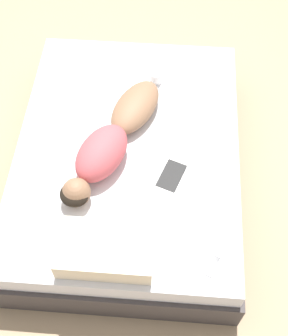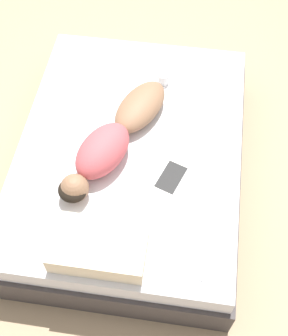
{
  "view_description": "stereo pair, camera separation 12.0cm",
  "coord_description": "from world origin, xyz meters",
  "px_view_note": "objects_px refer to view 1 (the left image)",
  "views": [
    {
      "loc": [
        -0.26,
        1.94,
        3.13
      ],
      "look_at": [
        -0.13,
        0.22,
        0.51
      ],
      "focal_mm": 50.0,
      "sensor_mm": 36.0,
      "label": 1
    },
    {
      "loc": [
        -0.38,
        1.92,
        3.13
      ],
      "look_at": [
        -0.13,
        0.22,
        0.51
      ],
      "focal_mm": 50.0,
      "sensor_mm": 36.0,
      "label": 2
    }
  ],
  "objects_px": {
    "coffee_mug": "(156,77)",
    "cell_phone": "(212,265)",
    "person": "(111,141)",
    "open_magazine": "(186,181)"
  },
  "relations": [
    {
      "from": "coffee_mug",
      "to": "cell_phone",
      "type": "relative_size",
      "value": 0.77
    },
    {
      "from": "person",
      "to": "cell_phone",
      "type": "distance_m",
      "value": 1.07
    },
    {
      "from": "coffee_mug",
      "to": "cell_phone",
      "type": "xyz_separation_m",
      "value": [
        -0.43,
        1.48,
        -0.04
      ]
    },
    {
      "from": "person",
      "to": "cell_phone",
      "type": "relative_size",
      "value": 7.28
    },
    {
      "from": "person",
      "to": "open_magazine",
      "type": "height_order",
      "value": "person"
    },
    {
      "from": "person",
      "to": "cell_phone",
      "type": "xyz_separation_m",
      "value": [
        -0.7,
        0.81,
        -0.1
      ]
    },
    {
      "from": "open_magazine",
      "to": "cell_phone",
      "type": "height_order",
      "value": "same"
    },
    {
      "from": "cell_phone",
      "to": "coffee_mug",
      "type": "bearing_deg",
      "value": -46.74
    },
    {
      "from": "open_magazine",
      "to": "coffee_mug",
      "type": "xyz_separation_m",
      "value": [
        0.26,
        -0.9,
        0.04
      ]
    },
    {
      "from": "person",
      "to": "coffee_mug",
      "type": "height_order",
      "value": "person"
    }
  ]
}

